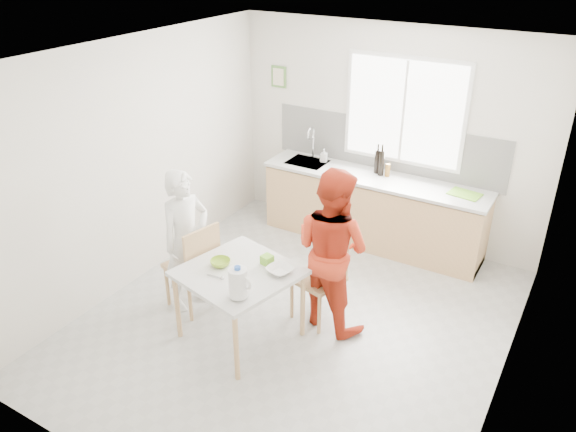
# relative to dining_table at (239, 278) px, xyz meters

# --- Properties ---
(ground) EXTENTS (4.50, 4.50, 0.00)m
(ground) POSITION_rel_dining_table_xyz_m (0.36, 0.46, -0.68)
(ground) COLOR #B7B7B2
(ground) RESTS_ON ground
(room_shell) EXTENTS (4.50, 4.50, 4.50)m
(room_shell) POSITION_rel_dining_table_xyz_m (0.36, 0.46, 0.97)
(room_shell) COLOR silver
(room_shell) RESTS_ON ground
(window) EXTENTS (1.50, 0.06, 1.30)m
(window) POSITION_rel_dining_table_xyz_m (0.56, 2.69, 1.02)
(window) COLOR white
(window) RESTS_ON room_shell
(backsplash) EXTENTS (3.00, 0.02, 0.65)m
(backsplash) POSITION_rel_dining_table_xyz_m (0.36, 2.70, 0.55)
(backsplash) COLOR white
(backsplash) RESTS_ON room_shell
(picture_frame) EXTENTS (0.22, 0.03, 0.28)m
(picture_frame) POSITION_rel_dining_table_xyz_m (-1.19, 2.69, 1.22)
(picture_frame) COLOR #568A3E
(picture_frame) RESTS_ON room_shell
(kitchen_counter) EXTENTS (2.84, 0.64, 1.37)m
(kitchen_counter) POSITION_rel_dining_table_xyz_m (0.36, 2.41, -0.26)
(kitchen_counter) COLOR tan
(kitchen_counter) RESTS_ON ground
(dining_table) EXTENTS (1.18, 1.18, 0.76)m
(dining_table) POSITION_rel_dining_table_xyz_m (0.00, 0.00, 0.00)
(dining_table) COLOR silver
(dining_table) RESTS_ON ground
(chair_left) EXTENTS (0.56, 0.56, 1.00)m
(chair_left) POSITION_rel_dining_table_xyz_m (-0.66, 0.16, -0.13)
(chair_left) COLOR tan
(chair_left) RESTS_ON ground
(chair_far) EXTENTS (0.53, 0.53, 0.95)m
(chair_far) POSITION_rel_dining_table_xyz_m (0.53, 0.72, -0.15)
(chair_far) COLOR tan
(chair_far) RESTS_ON ground
(person_white) EXTENTS (0.49, 0.63, 1.54)m
(person_white) POSITION_rel_dining_table_xyz_m (-0.78, 0.19, 0.09)
(person_white) COLOR white
(person_white) RESTS_ON ground
(person_red) EXTENTS (0.95, 0.81, 1.69)m
(person_red) POSITION_rel_dining_table_xyz_m (0.64, 0.67, 0.17)
(person_red) COLOR red
(person_red) RESTS_ON ground
(bowl_green) EXTENTS (0.23, 0.23, 0.06)m
(bowl_green) POSITION_rel_dining_table_xyz_m (-0.21, -0.00, 0.11)
(bowl_green) COLOR #92BE2B
(bowl_green) RESTS_ON dining_table
(bowl_white) EXTENTS (0.28, 0.28, 0.06)m
(bowl_white) POSITION_rel_dining_table_xyz_m (0.35, 0.17, 0.11)
(bowl_white) COLOR white
(bowl_white) RESTS_ON dining_table
(milk_jug) EXTENTS (0.23, 0.17, 0.30)m
(milk_jug) POSITION_rel_dining_table_xyz_m (0.25, -0.35, 0.24)
(milk_jug) COLOR white
(milk_jug) RESTS_ON dining_table
(green_box) EXTENTS (0.12, 0.12, 0.09)m
(green_box) POSITION_rel_dining_table_xyz_m (0.16, 0.25, 0.12)
(green_box) COLOR #77C52D
(green_box) RESTS_ON dining_table
(spoon) EXTENTS (0.16, 0.03, 0.01)m
(spoon) POSITION_rel_dining_table_xyz_m (-0.13, -0.20, 0.09)
(spoon) COLOR #A5A5AA
(spoon) RESTS_ON dining_table
(cutting_board) EXTENTS (0.39, 0.30, 0.01)m
(cutting_board) POSITION_rel_dining_table_xyz_m (1.46, 2.44, 0.25)
(cutting_board) COLOR #78C72E
(cutting_board) RESTS_ON kitchen_counter
(wine_bottle_a) EXTENTS (0.07, 0.07, 0.32)m
(wine_bottle_a) POSITION_rel_dining_table_xyz_m (0.41, 2.49, 0.40)
(wine_bottle_a) COLOR black
(wine_bottle_a) RESTS_ON kitchen_counter
(wine_bottle_b) EXTENTS (0.07, 0.07, 0.30)m
(wine_bottle_b) POSITION_rel_dining_table_xyz_m (0.33, 2.53, 0.39)
(wine_bottle_b) COLOR black
(wine_bottle_b) RESTS_ON kitchen_counter
(jar_amber) EXTENTS (0.06, 0.06, 0.16)m
(jar_amber) POSITION_rel_dining_table_xyz_m (0.49, 2.49, 0.32)
(jar_amber) COLOR brown
(jar_amber) RESTS_ON kitchen_counter
(soap_bottle) EXTENTS (0.09, 0.09, 0.17)m
(soap_bottle) POSITION_rel_dining_table_xyz_m (-0.40, 2.53, 0.33)
(soap_bottle) COLOR #999999
(soap_bottle) RESTS_ON kitchen_counter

